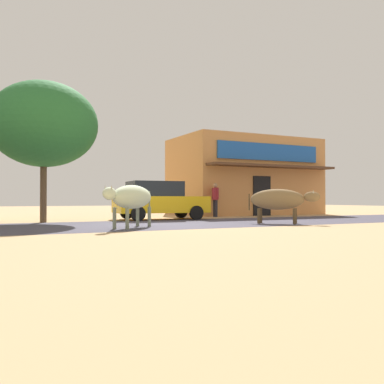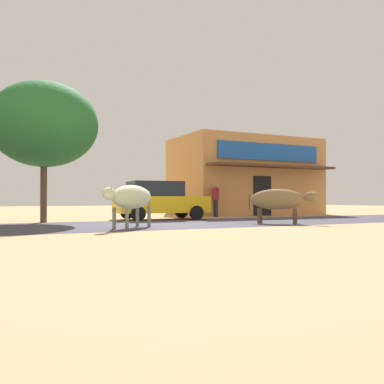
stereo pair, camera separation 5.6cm
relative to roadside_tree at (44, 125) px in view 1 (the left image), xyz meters
name	(u,v)px [view 1 (the left image)]	position (x,y,z in m)	size (l,w,h in m)	color
ground	(154,224)	(3.34, -3.03, -3.73)	(80.00, 80.00, 0.00)	tan
asphalt_road	(154,224)	(3.34, -3.03, -3.72)	(72.00, 5.52, 0.00)	#413D4B
storefront_right_club	(244,177)	(11.72, 4.00, -1.54)	(8.03, 5.72, 4.36)	tan
roadside_tree	(44,125)	(0.00, 0.00, 0.00)	(4.06, 4.06, 5.36)	brown
parked_hatchback_car	(159,200)	(4.78, 0.11, -2.88)	(4.04, 2.16, 1.64)	gold
cow_near_brown	(132,197)	(2.03, -4.43, -2.79)	(2.33, 2.24, 1.32)	beige
cow_far_dark	(279,200)	(7.51, -4.65, -2.86)	(2.07, 2.05, 1.25)	olive
pedestrian_by_shop	(215,197)	(8.20, 1.22, -2.75)	(0.40, 0.61, 1.66)	#262633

